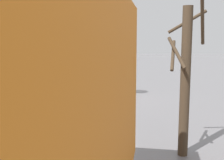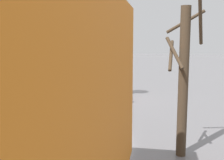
{
  "view_description": "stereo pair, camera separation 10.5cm",
  "coord_description": "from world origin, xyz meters",
  "px_view_note": "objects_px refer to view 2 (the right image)",
  "views": [
    {
      "loc": [
        -1.92,
        13.23,
        2.82
      ],
      "look_at": [
        -0.26,
        1.01,
        1.05
      ],
      "focal_mm": 43.88,
      "sensor_mm": 36.0,
      "label": 1
    },
    {
      "loc": [
        -2.03,
        13.21,
        2.82
      ],
      "look_at": [
        -0.26,
        1.01,
        1.05
      ],
      "focal_mm": 43.88,
      "sensor_mm": 36.0,
      "label": 2
    }
  ],
  "objects_px": {
    "cargo_van_parked_right": "(24,78)",
    "hand_dolly_boxes": "(102,81)",
    "pedestrian_pink_side": "(122,65)",
    "pedestrian_white_side": "(100,71)",
    "shopping_cart_vendor": "(119,88)",
    "pedestrian_black_side": "(87,67)",
    "bare_tree_near": "(183,78)"
  },
  "relations": [
    {
      "from": "cargo_van_parked_right",
      "to": "hand_dolly_boxes",
      "type": "bearing_deg",
      "value": -160.59
    },
    {
      "from": "pedestrian_black_side",
      "to": "bare_tree_near",
      "type": "relative_size",
      "value": 0.57
    },
    {
      "from": "hand_dolly_boxes",
      "to": "bare_tree_near",
      "type": "height_order",
      "value": "bare_tree_near"
    },
    {
      "from": "pedestrian_black_side",
      "to": "pedestrian_white_side",
      "type": "height_order",
      "value": "same"
    },
    {
      "from": "shopping_cart_vendor",
      "to": "pedestrian_white_side",
      "type": "distance_m",
      "value": 1.95
    },
    {
      "from": "cargo_van_parked_right",
      "to": "hand_dolly_boxes",
      "type": "xyz_separation_m",
      "value": [
        -3.32,
        -1.17,
        -0.27
      ]
    },
    {
      "from": "cargo_van_parked_right",
      "to": "pedestrian_black_side",
      "type": "bearing_deg",
      "value": -155.17
    },
    {
      "from": "cargo_van_parked_right",
      "to": "shopping_cart_vendor",
      "type": "xyz_separation_m",
      "value": [
        -4.12,
        -1.33,
        -0.61
      ]
    },
    {
      "from": "hand_dolly_boxes",
      "to": "pedestrian_pink_side",
      "type": "distance_m",
      "value": 1.75
    },
    {
      "from": "hand_dolly_boxes",
      "to": "pedestrian_white_side",
      "type": "distance_m",
      "value": 1.55
    },
    {
      "from": "pedestrian_pink_side",
      "to": "pedestrian_black_side",
      "type": "relative_size",
      "value": 1.0
    },
    {
      "from": "hand_dolly_boxes",
      "to": "pedestrian_black_side",
      "type": "xyz_separation_m",
      "value": [
        0.71,
        -0.04,
        0.68
      ]
    },
    {
      "from": "pedestrian_white_side",
      "to": "cargo_van_parked_right",
      "type": "bearing_deg",
      "value": -3.62
    },
    {
      "from": "cargo_van_parked_right",
      "to": "pedestrian_black_side",
      "type": "height_order",
      "value": "cargo_van_parked_right"
    },
    {
      "from": "pedestrian_pink_side",
      "to": "pedestrian_black_side",
      "type": "bearing_deg",
      "value": 41.45
    },
    {
      "from": "cargo_van_parked_right",
      "to": "pedestrian_black_side",
      "type": "distance_m",
      "value": 2.9
    },
    {
      "from": "hand_dolly_boxes",
      "to": "pedestrian_pink_side",
      "type": "relative_size",
      "value": 0.76
    },
    {
      "from": "hand_dolly_boxes",
      "to": "pedestrian_pink_side",
      "type": "height_order",
      "value": "pedestrian_pink_side"
    },
    {
      "from": "bare_tree_near",
      "to": "cargo_van_parked_right",
      "type": "bearing_deg",
      "value": -36.9
    },
    {
      "from": "pedestrian_pink_side",
      "to": "pedestrian_white_side",
      "type": "height_order",
      "value": "same"
    },
    {
      "from": "bare_tree_near",
      "to": "pedestrian_pink_side",
      "type": "bearing_deg",
      "value": -72.87
    },
    {
      "from": "shopping_cart_vendor",
      "to": "hand_dolly_boxes",
      "type": "distance_m",
      "value": 0.88
    },
    {
      "from": "pedestrian_black_side",
      "to": "bare_tree_near",
      "type": "bearing_deg",
      "value": 122.29
    },
    {
      "from": "cargo_van_parked_right",
      "to": "pedestrian_pink_side",
      "type": "bearing_deg",
      "value": -148.27
    },
    {
      "from": "hand_dolly_boxes",
      "to": "cargo_van_parked_right",
      "type": "bearing_deg",
      "value": 19.41
    },
    {
      "from": "pedestrian_white_side",
      "to": "hand_dolly_boxes",
      "type": "bearing_deg",
      "value": -82.68
    },
    {
      "from": "pedestrian_black_side",
      "to": "bare_tree_near",
      "type": "xyz_separation_m",
      "value": [
        -3.81,
        6.03,
        0.35
      ]
    },
    {
      "from": "shopping_cart_vendor",
      "to": "pedestrian_pink_side",
      "type": "height_order",
      "value": "pedestrian_pink_side"
    },
    {
      "from": "cargo_van_parked_right",
      "to": "hand_dolly_boxes",
      "type": "height_order",
      "value": "cargo_van_parked_right"
    },
    {
      "from": "hand_dolly_boxes",
      "to": "pedestrian_white_side",
      "type": "height_order",
      "value": "pedestrian_white_side"
    },
    {
      "from": "cargo_van_parked_right",
      "to": "pedestrian_pink_side",
      "type": "xyz_separation_m",
      "value": [
        -4.14,
        -2.56,
        0.41
      ]
    },
    {
      "from": "pedestrian_pink_side",
      "to": "pedestrian_white_side",
      "type": "xyz_separation_m",
      "value": [
        0.64,
        2.78,
        -0.01
      ]
    }
  ]
}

